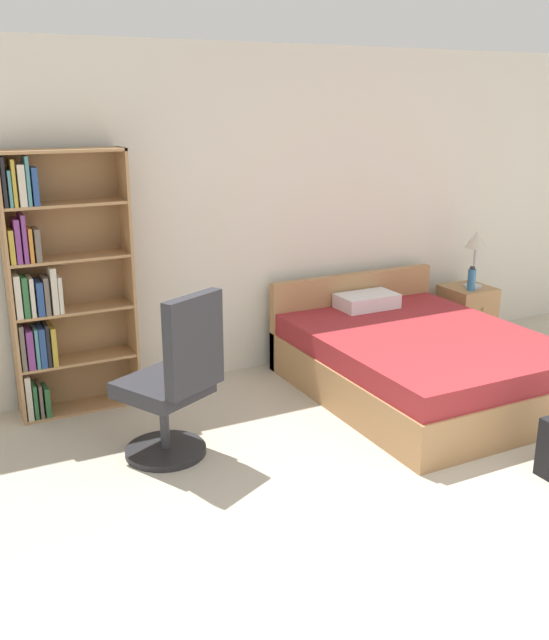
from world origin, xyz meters
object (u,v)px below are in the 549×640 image
bookshelf (54,288)px  nightstand (466,315)px  table_lamp (476,244)px  water_bottle (472,279)px  bed (417,360)px  office_chair (175,385)px

bookshelf → nightstand: (3.65, -0.15, -0.66)m
table_lamp → nightstand: bearing=132.7°
water_bottle → bed: bearing=-149.7°
office_chair → water_bottle: office_chair is taller
bed → water_bottle: 1.31m
table_lamp → office_chair: bearing=-164.4°
bookshelf → nightstand: bookshelf is taller
bookshelf → bed: 2.74m
bed → office_chair: (-2.02, -0.19, 0.24)m
bed → office_chair: bearing=-174.8°
bed → water_bottle: bearing=30.3°
bookshelf → water_bottle: size_ratio=8.58×
bed → bookshelf: bearing=160.6°
bed → water_bottle: size_ratio=9.28×
bed → nightstand: size_ratio=3.75×
office_chair → water_bottle: bearing=14.7°
office_chair → bed: bearing=5.2°
nightstand → table_lamp: bearing=-47.3°
bed → nightstand: bed is taller
office_chair → nightstand: office_chair is taller
table_lamp → bed: bearing=-148.8°
table_lamp → water_bottle: size_ratio=2.38×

